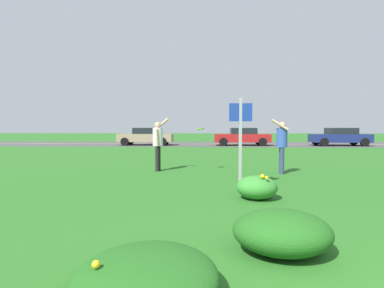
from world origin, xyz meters
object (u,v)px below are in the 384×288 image
(sign_post_near_path, at_px, (240,133))
(car_red_center_right, at_px, (242,136))
(person_catcher_blue_shirt, at_px, (282,143))
(car_tan_rightmost, at_px, (146,136))
(car_navy_center_left, at_px, (340,137))
(frisbee_lime, at_px, (201,129))
(person_thrower_white_shirt, at_px, (158,141))

(sign_post_near_path, height_order, car_red_center_right, sign_post_near_path)
(person_catcher_blue_shirt, distance_m, car_tan_rightmost, 16.91)
(car_navy_center_left, height_order, car_tan_rightmost, same)
(person_catcher_blue_shirt, distance_m, car_navy_center_left, 17.26)
(sign_post_near_path, bearing_deg, frisbee_lime, 110.19)
(car_tan_rightmost, bearing_deg, person_thrower_white_shirt, -76.75)
(sign_post_near_path, relative_size, person_catcher_blue_shirt, 1.25)
(person_catcher_blue_shirt, height_order, car_tan_rightmost, person_catcher_blue_shirt)
(car_tan_rightmost, bearing_deg, person_catcher_blue_shirt, -63.42)
(person_catcher_blue_shirt, bearing_deg, frisbee_lime, 170.40)
(person_thrower_white_shirt, xyz_separation_m, car_navy_center_left, (12.42, 14.72, -0.28))
(frisbee_lime, bearing_deg, car_red_center_right, 78.20)
(person_thrower_white_shirt, bearing_deg, car_navy_center_left, 49.84)
(sign_post_near_path, xyz_separation_m, car_navy_center_left, (9.90, 17.51, -0.62))
(person_thrower_white_shirt, height_order, person_catcher_blue_shirt, person_thrower_white_shirt)
(person_thrower_white_shirt, distance_m, frisbee_lime, 1.54)
(sign_post_near_path, bearing_deg, person_thrower_white_shirt, 132.00)
(frisbee_lime, bearing_deg, car_navy_center_left, 53.29)
(person_catcher_blue_shirt, bearing_deg, car_tan_rightmost, 116.58)
(person_thrower_white_shirt, relative_size, frisbee_lime, 6.72)
(person_catcher_blue_shirt, bearing_deg, car_red_center_right, 88.34)
(person_catcher_blue_shirt, bearing_deg, sign_post_near_path, -123.63)
(sign_post_near_path, distance_m, frisbee_lime, 3.02)
(sign_post_near_path, relative_size, car_tan_rightmost, 0.49)
(person_thrower_white_shirt, height_order, car_navy_center_left, person_thrower_white_shirt)
(person_catcher_blue_shirt, xyz_separation_m, car_tan_rightmost, (-7.57, 15.12, -0.27))
(sign_post_near_path, xyz_separation_m, person_catcher_blue_shirt, (1.59, 2.39, -0.35))
(person_thrower_white_shirt, xyz_separation_m, person_catcher_blue_shirt, (4.10, -0.41, -0.01))
(sign_post_near_path, relative_size, frisbee_lime, 8.14)
(car_red_center_right, bearing_deg, car_navy_center_left, 0.00)
(sign_post_near_path, bearing_deg, car_tan_rightmost, 108.85)
(person_catcher_blue_shirt, xyz_separation_m, car_navy_center_left, (8.32, 15.12, -0.27))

